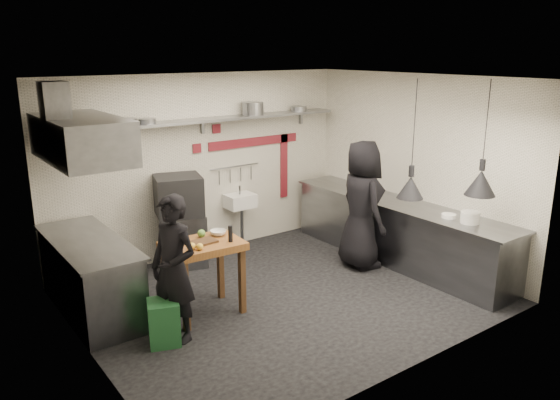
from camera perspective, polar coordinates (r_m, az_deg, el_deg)
floor at (r=7.28m, az=0.38°, el=-10.02°), size 5.00×5.00×0.00m
ceiling at (r=6.58m, az=0.42°, el=12.57°), size 5.00×5.00×0.00m
wall_back at (r=8.53m, az=-8.06°, el=3.60°), size 5.00×0.04×2.80m
wall_front at (r=5.34m, az=14.01°, el=-3.98°), size 5.00×0.04×2.80m
wall_left at (r=5.73m, az=-20.13°, el=-3.13°), size 0.04×4.20×2.80m
wall_right at (r=8.49m, az=14.09°, el=3.23°), size 0.04×4.20×2.80m
red_band_horiz at (r=8.94m, az=-2.68°, el=6.11°), size 1.70×0.02×0.14m
red_band_vert at (r=9.37m, az=0.41°, el=3.57°), size 0.14×0.02×1.10m
red_tile_a at (r=8.54m, az=-6.65°, el=7.41°), size 0.14×0.02×0.14m
red_tile_b at (r=8.41m, az=-8.67°, el=5.35°), size 0.14×0.02×0.14m
back_shelf at (r=8.26m, az=-7.65°, el=8.29°), size 4.60×0.34×0.04m
shelf_bracket_left at (r=7.70m, az=-20.73°, el=6.16°), size 0.04×0.06×0.24m
shelf_bracket_mid at (r=8.40m, az=-8.13°, el=7.71°), size 0.04×0.06×0.24m
shelf_bracket_right at (r=9.44m, az=2.19°, el=8.69°), size 0.04×0.06×0.24m
pan_far_left at (r=7.74m, az=-15.77°, el=7.86°), size 0.35×0.35×0.09m
pan_mid_left at (r=7.85m, az=-13.70°, el=8.03°), size 0.27×0.27×0.07m
stock_pot at (r=8.66m, az=-2.85°, el=9.54°), size 0.43×0.43×0.20m
pan_right at (r=9.20m, az=1.97°, el=9.52°), size 0.35×0.35×0.08m
oven_stand at (r=8.27m, az=-10.07°, el=-4.08°), size 0.76×0.72×0.80m
combi_oven at (r=8.03m, az=-10.57°, el=0.46°), size 0.79×0.76×0.58m
oven_door at (r=7.81m, az=-9.65°, el=0.08°), size 0.43×0.15×0.46m
oven_glass at (r=7.80m, az=-9.44°, el=0.08°), size 0.32×0.11×0.34m
hand_sink at (r=8.79m, az=-4.20°, el=-0.09°), size 0.46×0.34×0.22m
sink_tap at (r=8.75m, az=-4.23°, el=1.05°), size 0.03×0.03×0.14m
sink_drain at (r=8.89m, az=-4.01°, el=-2.88°), size 0.06×0.06×0.66m
utensil_rail at (r=8.78m, az=-4.76°, el=3.50°), size 0.90×0.02×0.02m
counter_right at (r=8.48m, az=12.15°, el=-3.33°), size 0.70×3.80×0.90m
counter_right_top at (r=8.34m, az=12.33°, el=-0.31°), size 0.76×3.90×0.03m
plate_stack at (r=7.57m, az=19.24°, el=-1.74°), size 0.31×0.31×0.15m
small_bowl_right at (r=7.74m, az=17.22°, el=-1.59°), size 0.21×0.21×0.05m
counter_left at (r=7.10m, az=-19.16°, el=-7.66°), size 0.70×1.90×0.90m
counter_left_top at (r=6.93m, az=-19.50°, el=-4.12°), size 0.76×2.00×0.03m
extractor_hood at (r=6.65m, az=-20.04°, el=6.04°), size 0.78×1.60×0.50m
hood_duct at (r=6.54m, az=-22.48°, el=9.20°), size 0.28×0.28×0.50m
green_bin at (r=6.25m, az=-12.03°, el=-12.39°), size 0.42×0.42×0.50m
prep_table at (r=6.73m, az=-7.95°, el=-8.09°), size 0.96×0.69×0.92m
cutting_board at (r=6.54m, az=-8.02°, el=-4.34°), size 0.32×0.23×0.02m
pepper_mill at (r=6.52m, az=-5.20°, el=-3.53°), size 0.07×0.07×0.20m
lemon_a at (r=6.34m, az=-9.19°, el=-4.79°), size 0.11×0.11×0.09m
lemon_b at (r=6.32m, az=-8.38°, el=-4.85°), size 0.11×0.11×0.08m
veg_ball at (r=6.72m, az=-8.21°, el=-3.48°), size 0.13×0.13×0.10m
steel_tray at (r=6.55m, az=-10.56°, el=-4.41°), size 0.20×0.17×0.03m
bowl at (r=6.78m, az=-6.48°, el=-3.42°), size 0.20×0.20×0.06m
heat_lamp_near at (r=6.91m, az=13.78°, el=6.11°), size 0.34×0.34×1.48m
heat_lamp_far at (r=7.09m, az=20.65°, el=6.02°), size 0.47×0.47×1.42m
chef_left at (r=6.09m, az=-11.02°, el=-7.09°), size 0.59×0.71×1.66m
chef_right at (r=8.05m, az=8.53°, el=-0.49°), size 0.81×1.04×1.89m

